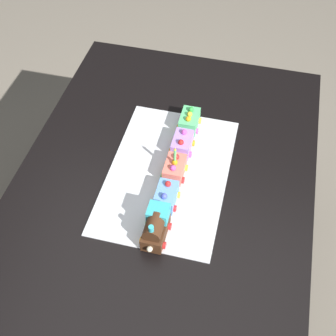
{
  "coord_description": "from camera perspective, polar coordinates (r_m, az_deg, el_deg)",
  "views": [
    {
      "loc": [
        -0.91,
        -0.24,
        1.94
      ],
      "look_at": [
        0.03,
        -0.01,
        0.77
      ],
      "focal_mm": 48.25,
      "sensor_mm": 36.0,
      "label": 1
    }
  ],
  "objects": [
    {
      "name": "ground_plane",
      "position": [
        2.16,
        -0.41,
        -13.8
      ],
      "size": [
        8.0,
        8.0,
        0.0
      ],
      "primitive_type": "plane",
      "color": "gray"
    },
    {
      "name": "dining_table",
      "position": [
        1.61,
        -0.53,
        -3.95
      ],
      "size": [
        1.4,
        1.0,
        0.74
      ],
      "color": "black",
      "rests_on": "ground"
    },
    {
      "name": "cake_board",
      "position": [
        1.54,
        0.0,
        -0.76
      ],
      "size": [
        0.6,
        0.4,
        0.0
      ],
      "primitive_type": "cube",
      "color": "silver",
      "rests_on": "dining_table"
    },
    {
      "name": "cake_locomotive",
      "position": [
        1.36,
        -1.57,
        -7.41
      ],
      "size": [
        0.14,
        0.08,
        0.12
      ],
      "color": "#472816",
      "rests_on": "cake_board"
    },
    {
      "name": "cake_car_tanker_sky_blue",
      "position": [
        1.44,
        -0.24,
        -3.59
      ],
      "size": [
        0.1,
        0.08,
        0.07
      ],
      "color": "#669EEA",
      "rests_on": "cake_board"
    },
    {
      "name": "cake_car_gondola_coral",
      "position": [
        1.51,
        0.84,
        -0.07
      ],
      "size": [
        0.1,
        0.08,
        0.07
      ],
      "color": "#F27260",
      "rests_on": "cake_board"
    },
    {
      "name": "cake_car_flatbed_lavender",
      "position": [
        1.59,
        1.82,
        3.1
      ],
      "size": [
        0.1,
        0.08,
        0.07
      ],
      "color": "#AD84E0",
      "rests_on": "cake_board"
    },
    {
      "name": "cake_car_hopper_mint_green",
      "position": [
        1.67,
        2.71,
        6.0
      ],
      "size": [
        0.1,
        0.08,
        0.07
      ],
      "color": "#59CC7A",
      "rests_on": "cake_board"
    },
    {
      "name": "birthday_candle",
      "position": [
        1.46,
        0.88,
        1.78
      ],
      "size": [
        0.01,
        0.01,
        0.06
      ],
      "color": "#66D872",
      "rests_on": "cake_car_gondola_coral"
    }
  ]
}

